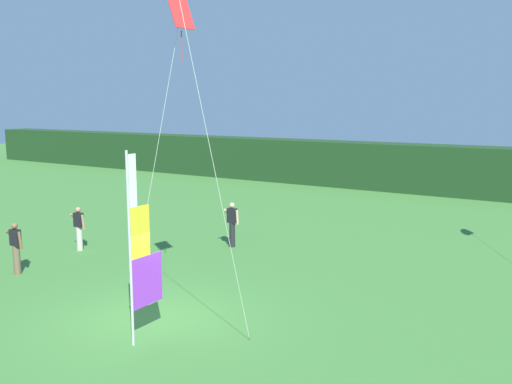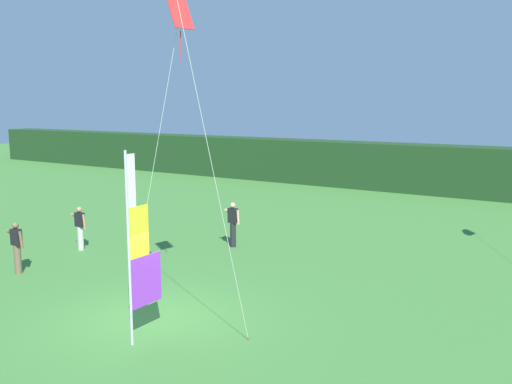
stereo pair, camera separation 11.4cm
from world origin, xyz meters
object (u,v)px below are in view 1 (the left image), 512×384
object	(u,v)px
banner_flag	(140,252)
person_near_banner	(79,227)
kite_red_diamond_1	(178,31)
person_far_left	(16,247)
person_mid_field	(232,223)

from	to	relation	value
banner_flag	person_near_banner	size ratio (longest dim) A/B	2.70
person_near_banner	kite_red_diamond_1	bearing A→B (deg)	-22.32
person_far_left	kite_red_diamond_1	bearing A→B (deg)	-0.31
person_far_left	person_mid_field	bearing A→B (deg)	59.02
person_mid_field	person_far_left	xyz separation A→B (m)	(-3.89, -6.48, -0.02)
person_near_banner	person_mid_field	size ratio (longest dim) A/B	0.96
kite_red_diamond_1	banner_flag	bearing A→B (deg)	-87.93
banner_flag	person_mid_field	world-z (taller)	banner_flag
person_far_left	kite_red_diamond_1	distance (m)	9.25
person_mid_field	person_far_left	distance (m)	7.55
banner_flag	person_near_banner	xyz separation A→B (m)	(-7.57, 4.64, -1.24)
person_near_banner	person_far_left	xyz separation A→B (m)	(0.64, -3.05, 0.03)
banner_flag	person_near_banner	world-z (taller)	banner_flag
person_near_banner	kite_red_diamond_1	xyz separation A→B (m)	(7.51, -3.08, 6.21)
person_near_banner	kite_red_diamond_1	world-z (taller)	kite_red_diamond_1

